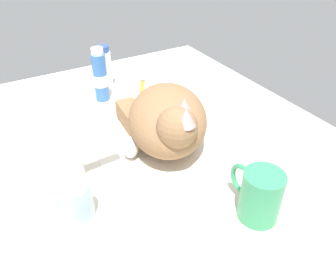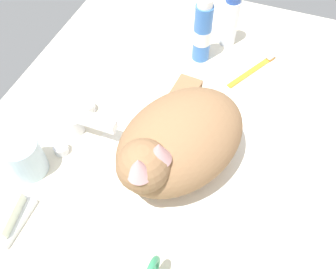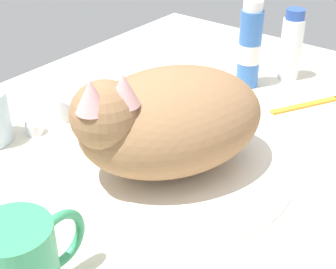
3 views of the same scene
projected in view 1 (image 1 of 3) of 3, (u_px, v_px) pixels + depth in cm
name	position (u px, v px, depth cm)	size (l,w,h in cm)	color
ground_plane	(168.00, 150.00, 81.20)	(110.00, 82.50, 3.00)	silver
sink_basin	(168.00, 144.00, 80.16)	(33.22, 33.22, 0.66)	white
faucet	(82.00, 164.00, 70.35)	(13.98, 11.08, 5.96)	silver
cat	(166.00, 120.00, 75.38)	(32.37, 27.04, 15.93)	#936B47
coffee_mug	(259.00, 195.00, 59.57)	(11.80, 7.32, 9.94)	#389966
rinse_cup	(74.00, 201.00, 59.75)	(6.70, 6.70, 7.84)	silver
soap_dish	(106.00, 250.00, 55.30)	(9.00, 6.40, 1.20)	white
soap_bar	(105.00, 242.00, 54.20)	(7.29, 4.47, 2.68)	silver
toothpaste_bottle	(100.00, 76.00, 94.89)	(4.06, 4.06, 15.62)	#3870C6
mouthwash_bottle	(105.00, 68.00, 102.83)	(4.01, 4.01, 13.03)	white
toothbrush	(142.00, 87.00, 104.29)	(13.73, 8.43, 1.60)	orange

